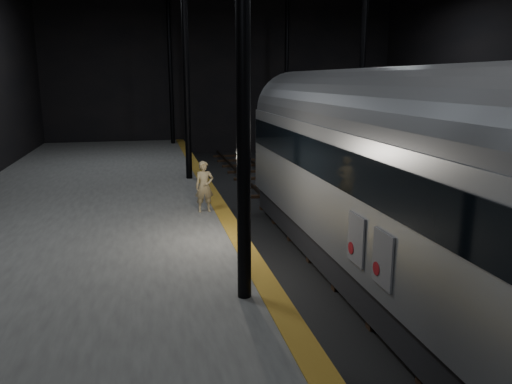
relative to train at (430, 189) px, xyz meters
name	(u,v)px	position (x,y,z in m)	size (l,w,h in m)	color
ground	(347,259)	(0.00, 3.97, -2.92)	(44.00, 44.00, 0.00)	black
platform_left	(72,263)	(-7.50, 3.97, -2.42)	(9.00, 43.80, 1.00)	#4B4A48
tactile_strip	(236,233)	(-3.25, 3.97, -1.91)	(0.50, 43.80, 0.01)	brown
track	(347,257)	(0.00, 3.97, -2.85)	(2.40, 43.00, 0.24)	#3F3328
train	(430,189)	(0.00, 0.00, 0.00)	(2.93, 19.56, 5.23)	#ADB0B5
woman	(204,187)	(-3.80, 6.41, -1.12)	(0.58, 0.38, 1.60)	tan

